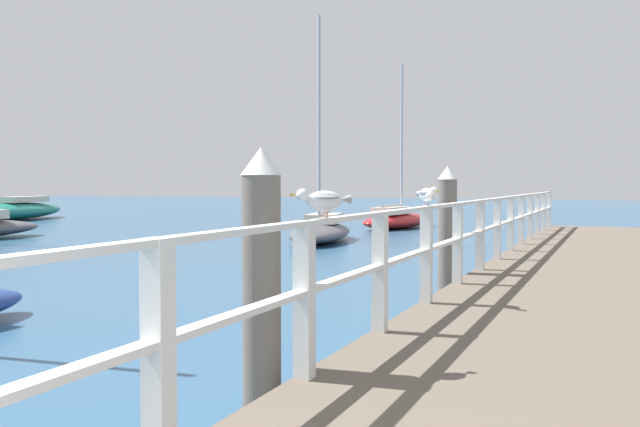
{
  "coord_description": "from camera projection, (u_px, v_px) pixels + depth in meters",
  "views": [
    {
      "loc": [
        0.59,
        -0.17,
        1.85
      ],
      "look_at": [
        -4.05,
        10.4,
        1.34
      ],
      "focal_mm": 38.24,
      "sensor_mm": 36.0,
      "label": 1
    }
  ],
  "objects": [
    {
      "name": "dock_piling_near",
      "position": [
        262.0,
        293.0,
        4.88
      ],
      "size": [
        0.29,
        0.29,
        2.11
      ],
      "color": "#6B6056",
      "rests_on": "ground_plane"
    },
    {
      "name": "boat_4",
      "position": [
        321.0,
        230.0,
        21.56
      ],
      "size": [
        2.74,
        5.33,
        7.04
      ],
      "rotation": [
        0.0,
        0.0,
        3.36
      ],
      "color": "#4C4C51",
      "rests_on": "ground_plane"
    },
    {
      "name": "seagull_background",
      "position": [
        427.0,
        194.0,
        7.56
      ],
      "size": [
        0.34,
        0.39,
        0.21
      ],
      "rotation": [
        0.0,
        0.0,
        3.85
      ],
      "color": "white",
      "rests_on": "pier_railing"
    },
    {
      "name": "boat_5",
      "position": [
        6.0,
        210.0,
        33.75
      ],
      "size": [
        4.8,
        9.27,
        10.95
      ],
      "rotation": [
        0.0,
        0.0,
        3.38
      ],
      "color": "#197266",
      "rests_on": "ground_plane"
    },
    {
      "name": "pier_railing",
      "position": [
        489.0,
        224.0,
        11.26
      ],
      "size": [
        0.12,
        21.03,
        1.08
      ],
      "color": "silver",
      "rests_on": "pier_deck"
    },
    {
      "name": "seagull_foreground",
      "position": [
        323.0,
        200.0,
        4.93
      ],
      "size": [
        0.34,
        0.39,
        0.21
      ],
      "rotation": [
        0.0,
        0.0,
        2.44
      ],
      "color": "white",
      "rests_on": "pier_railing"
    },
    {
      "name": "boat_3",
      "position": [
        398.0,
        219.0,
        28.02
      ],
      "size": [
        2.53,
        5.35,
        6.78
      ],
      "rotation": [
        0.0,
        0.0,
        -0.18
      ],
      "color": "red",
      "rests_on": "ground_plane"
    },
    {
      "name": "dock_piling_far",
      "position": [
        447.0,
        236.0,
        10.15
      ],
      "size": [
        0.29,
        0.29,
        2.11
      ],
      "color": "#6B6056",
      "rests_on": "ground_plane"
    },
    {
      "name": "pier_deck",
      "position": [
        576.0,
        284.0,
        10.75
      ],
      "size": [
        2.89,
        22.51,
        0.52
      ],
      "primitive_type": "cube",
      "color": "brown",
      "rests_on": "ground_plane"
    }
  ]
}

